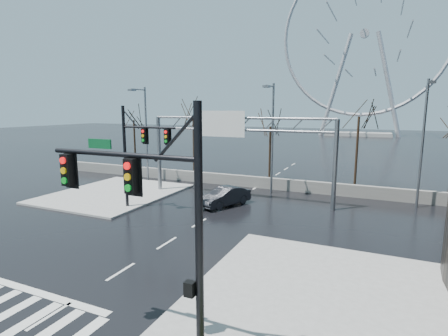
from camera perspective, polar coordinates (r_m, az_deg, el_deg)
The scene contains 16 objects.
ground at distance 18.29m, azimuth -16.50°, elevation -15.93°, with size 260.00×260.00×0.00m, color black.
sidewalk_right_ext at distance 16.32m, azimuth 18.70°, elevation -19.06°, with size 12.00×10.00×0.15m, color gray.
sidewalk_far at distance 33.72m, azimuth -17.48°, elevation -3.97°, with size 10.00×12.00×0.15m, color gray.
barrier_wall at distance 34.93m, azimuth 5.27°, elevation -2.29°, with size 52.00×0.50×1.10m, color slate.
signal_mast_near at distance 10.59m, azimuth -10.75°, elevation -6.48°, with size 5.52×0.41×8.00m.
signal_mast_far at distance 27.35m, azimuth -14.14°, elevation 3.21°, with size 4.72×0.41×8.00m.
sign_gantry at distance 29.70m, azimuth 1.55°, elevation 4.67°, with size 16.36×0.40×7.60m.
streetlight_left at distance 38.27m, azimuth -12.91°, elevation 6.62°, with size 0.50×2.55×10.00m.
streetlight_mid at distance 31.87m, azimuth 7.76°, elevation 6.20°, with size 0.50×2.55×10.00m.
streetlight_right at distance 30.71m, azimuth 29.84°, elevation 4.88°, with size 0.50×2.55×10.00m.
tree_far_left at distance 46.56m, azimuth -14.48°, elevation 6.68°, with size 3.50×3.50×7.00m.
tree_left at distance 41.10m, azimuth -5.01°, elevation 7.15°, with size 3.75×3.75×7.50m.
tree_center at distance 38.54m, azimuth 7.57°, elevation 5.73°, with size 3.25×3.25×6.50m.
tree_right at distance 35.93m, azimuth 21.10°, elevation 6.56°, with size 3.90×3.90×7.80m.
ferris_wheel at distance 109.06m, azimuth 21.90°, elevation 18.73°, with size 45.00×6.00×50.91m.
car at distance 28.34m, azimuth 0.17°, elevation -4.67°, with size 1.59×4.57×1.50m, color black.
Camera 1 is at (11.03, -12.34, 7.80)m, focal length 28.00 mm.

